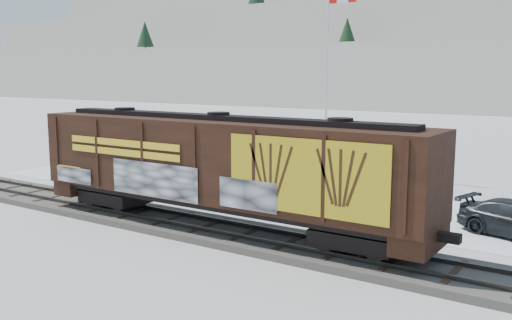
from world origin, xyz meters
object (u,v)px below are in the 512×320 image
Objects in this scene: hopper_railcar at (219,164)px; flagpole at (328,107)px; car_silver at (196,176)px; car_white at (249,182)px.

flagpole is at bearing 99.42° from hopper_railcar.
flagpole is 9.41m from car_silver.
car_white is at bearing -96.07° from flagpole.
car_silver is at bearing -123.22° from flagpole.
flagpole reaches higher than hopper_railcar.
car_silver is at bearing 135.74° from hopper_railcar.
car_silver is (-4.73, -7.22, -3.73)m from flagpole.
car_silver is 3.94m from car_white.
car_silver is (-7.07, 6.89, -2.22)m from hopper_railcar.
hopper_railcar is 14.39m from flagpole.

